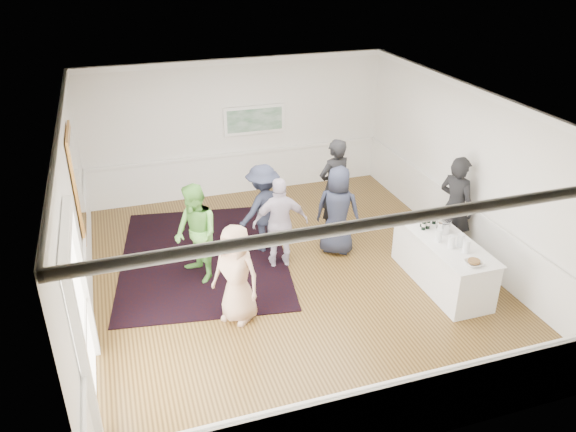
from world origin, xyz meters
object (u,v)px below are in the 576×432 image
object	(u,v)px
guest_tan	(236,274)
guest_dark_a	(263,208)
bartender	(455,207)
nut_bowl	(474,262)
guest_lilac	(281,223)
guest_dark_b	(334,187)
guest_green	(196,234)
ice_bucket	(443,227)
serving_table	(442,261)
guest_navy	(338,211)

from	to	relation	value
guest_tan	guest_dark_a	world-z (taller)	guest_dark_a
bartender	nut_bowl	xyz separation A→B (m)	(-0.77, -1.73, -0.07)
guest_lilac	guest_dark_b	world-z (taller)	guest_dark_b
guest_dark_b	nut_bowl	bearing A→B (deg)	93.08
guest_green	ice_bucket	xyz separation A→B (m)	(4.15, -1.28, 0.11)
guest_dark_a	nut_bowl	size ratio (longest dim) A/B	6.29
bartender	guest_lilac	size ratio (longest dim) A/B	1.15
serving_table	guest_green	world-z (taller)	guest_green
guest_tan	ice_bucket	world-z (taller)	guest_tan
guest_tan	nut_bowl	bearing A→B (deg)	29.84
guest_tan	guest_navy	world-z (taller)	guest_navy
serving_table	guest_dark_a	bearing A→B (deg)	140.58
ice_bucket	guest_dark_b	bearing A→B (deg)	117.95
guest_tan	ice_bucket	size ratio (longest dim) A/B	6.44
guest_dark_a	guest_navy	distance (m)	1.44
bartender	guest_dark_a	size ratio (longest dim) A/B	1.14
bartender	guest_tan	distance (m)	4.48
guest_dark_a	guest_navy	bearing A→B (deg)	132.19
guest_tan	guest_green	distance (m)	1.44
serving_table	nut_bowl	world-z (taller)	nut_bowl
guest_tan	nut_bowl	world-z (taller)	guest_tan
nut_bowl	guest_green	bearing A→B (deg)	149.49
guest_tan	guest_dark_b	bearing A→B (deg)	86.67
guest_lilac	guest_dark_a	distance (m)	0.70
guest_navy	bartender	bearing A→B (deg)	-166.89
bartender	guest_dark_a	xyz separation A→B (m)	(-3.39, 1.32, -0.12)
guest_green	guest_dark_b	bearing A→B (deg)	88.44
bartender	nut_bowl	distance (m)	1.90
serving_table	guest_tan	bearing A→B (deg)	178.03
serving_table	guest_tan	world-z (taller)	guest_tan
guest_dark_b	nut_bowl	world-z (taller)	guest_dark_b
guest_tan	guest_lilac	size ratio (longest dim) A/B	0.95
guest_dark_b	ice_bucket	distance (m)	2.49
ice_bucket	serving_table	bearing A→B (deg)	-110.78
serving_table	guest_green	size ratio (longest dim) A/B	1.23
guest_green	ice_bucket	bearing A→B (deg)	54.22
guest_green	guest_dark_a	bearing A→B (deg)	96.85
guest_lilac	serving_table	bearing A→B (deg)	157.11
serving_table	guest_dark_b	distance (m)	2.71
serving_table	bartender	xyz separation A→B (m)	(0.74, 0.86, 0.55)
bartender	guest_green	size ratio (longest dim) A/B	1.11
serving_table	guest_green	bearing A→B (deg)	159.62
guest_lilac	guest_navy	distance (m)	1.20
guest_green	guest_dark_a	xyz separation A→B (m)	(1.41, 0.67, -0.02)
guest_lilac	guest_dark_b	xyz separation A→B (m)	(1.43, 0.93, 0.14)
guest_green	guest_lilac	bearing A→B (deg)	70.92
guest_lilac	guest_dark_b	bearing A→B (deg)	-139.30
guest_lilac	guest_navy	size ratio (longest dim) A/B	0.99
guest_tan	guest_navy	bearing A→B (deg)	77.87
guest_green	bartender	bearing A→B (deg)	63.76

